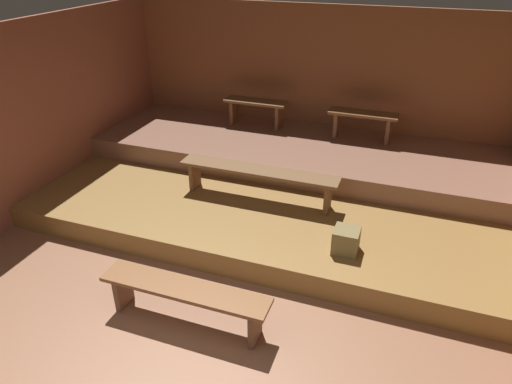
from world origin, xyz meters
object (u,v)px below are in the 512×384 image
at_px(bench_floor_center, 185,295).
at_px(bench_lower_center, 258,175).
at_px(bench_middle_left, 256,108).
at_px(wooden_crate_lower, 346,240).
at_px(bench_middle_right, 363,120).

height_order(bench_floor_center, bench_lower_center, bench_lower_center).
distance_m(bench_middle_left, wooden_crate_lower, 3.05).
distance_m(bench_lower_center, bench_middle_right, 1.94).
relative_size(bench_lower_center, bench_middle_right, 2.04).
bearing_deg(wooden_crate_lower, bench_floor_center, -135.00).
relative_size(bench_floor_center, bench_middle_left, 1.63).
distance_m(bench_lower_center, bench_middle_left, 1.81).
height_order(bench_floor_center, bench_middle_right, bench_middle_right).
bearing_deg(bench_floor_center, bench_lower_center, 90.03).
bearing_deg(wooden_crate_lower, bench_middle_right, 95.70).
xyz_separation_m(bench_lower_center, wooden_crate_lower, (1.19, -0.72, -0.19)).
xyz_separation_m(bench_lower_center, bench_middle_left, (-0.64, 1.68, 0.24)).
relative_size(bench_middle_right, wooden_crate_lower, 3.76).
bearing_deg(bench_lower_center, bench_middle_right, 60.47).
relative_size(bench_lower_center, wooden_crate_lower, 7.66).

